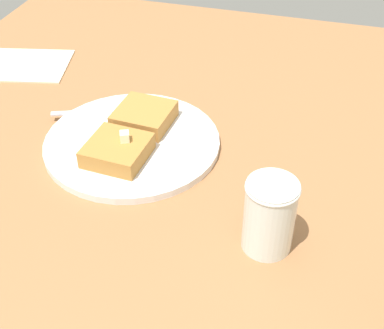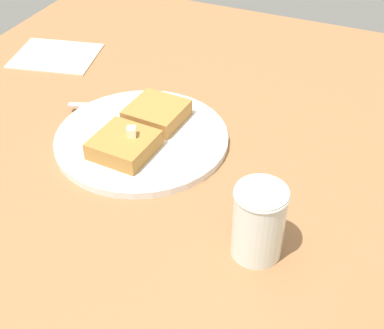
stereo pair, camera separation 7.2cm
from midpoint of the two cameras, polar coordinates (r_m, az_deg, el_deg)
name	(u,v)px [view 2 (the right image)]	position (r cm, az deg, el deg)	size (l,w,h in cm)	color
table_surface	(197,158)	(82.45, 2.97, 0.63)	(107.50, 107.50, 2.86)	#95633C
plate	(142,138)	(83.03, -2.94, 2.75)	(26.92, 26.92, 1.16)	silver
toast_slice_left	(124,145)	(78.69, -4.70, 2.01)	(8.48, 8.43, 2.67)	#A97334
toast_slice_middle	(157,113)	(85.37, -1.38, 5.42)	(8.48, 8.43, 2.67)	#AC7535
butter_pat_primary	(132,132)	(77.72, -3.86, 3.40)	(1.44, 1.30, 1.44)	#F7F0C9
fork	(122,105)	(89.73, -5.17, 6.21)	(7.32, 15.37, 0.36)	silver
syrup_jar	(258,224)	(64.12, 10.31, -6.44)	(6.47, 6.47, 9.81)	#441906
napkin	(56,56)	(109.75, -12.51, 11.19)	(12.87, 15.84, 0.30)	beige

